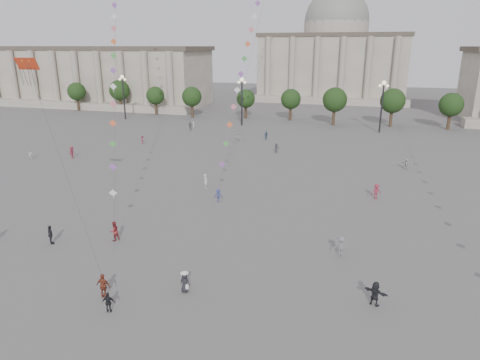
# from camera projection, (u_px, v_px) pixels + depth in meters

# --- Properties ---
(ground) EXTENTS (360.00, 360.00, 0.00)m
(ground) POSITION_uv_depth(u_px,v_px,m) (167.00, 309.00, 29.54)
(ground) COLOR #555350
(ground) RESTS_ON ground
(hall_west) EXTENTS (84.00, 26.22, 17.20)m
(hall_west) POSITION_uv_depth(u_px,v_px,m) (79.00, 76.00, 133.14)
(hall_west) COLOR gray
(hall_west) RESTS_ON ground
(hall_central) EXTENTS (48.30, 34.30, 35.50)m
(hall_central) POSITION_uv_depth(u_px,v_px,m) (334.00, 55.00, 143.43)
(hall_central) COLOR gray
(hall_central) RESTS_ON ground
(tree_row) EXTENTS (137.12, 5.12, 8.00)m
(tree_row) POSITION_uv_depth(u_px,v_px,m) (313.00, 100.00, 99.25)
(tree_row) COLOR #37271B
(tree_row) RESTS_ON ground
(lamp_post_far_west) EXTENTS (2.00, 0.90, 10.65)m
(lamp_post_far_west) POSITION_uv_depth(u_px,v_px,m) (123.00, 89.00, 103.51)
(lamp_post_far_west) COLOR #262628
(lamp_post_far_west) RESTS_ON ground
(lamp_post_mid_west) EXTENTS (2.00, 0.90, 10.65)m
(lamp_post_mid_west) POSITION_uv_depth(u_px,v_px,m) (242.00, 93.00, 95.40)
(lamp_post_mid_west) COLOR #262628
(lamp_post_mid_west) RESTS_ON ground
(lamp_post_mid_east) EXTENTS (2.00, 0.90, 10.65)m
(lamp_post_mid_east) POSITION_uv_depth(u_px,v_px,m) (383.00, 97.00, 87.29)
(lamp_post_mid_east) COLOR #262628
(lamp_post_mid_east) RESTS_ON ground
(person_crowd_0) EXTENTS (0.96, 0.97, 1.65)m
(person_crowd_0) POSITION_uv_depth(u_px,v_px,m) (266.00, 135.00, 82.66)
(person_crowd_0) COLOR #2F506A
(person_crowd_0) RESTS_ON ground
(person_crowd_1) EXTENTS (0.96, 0.86, 1.61)m
(person_crowd_1) POSITION_uv_depth(u_px,v_px,m) (31.00, 154.00, 68.22)
(person_crowd_1) COLOR silver
(person_crowd_1) RESTS_ON ground
(person_crowd_2) EXTENTS (0.85, 1.31, 1.91)m
(person_crowd_2) POSITION_uv_depth(u_px,v_px,m) (72.00, 152.00, 68.95)
(person_crowd_2) COLOR maroon
(person_crowd_2) RESTS_ON ground
(person_crowd_3) EXTENTS (1.75, 1.15, 1.81)m
(person_crowd_3) POSITION_uv_depth(u_px,v_px,m) (375.00, 294.00, 29.80)
(person_crowd_3) COLOR #222328
(person_crowd_3) RESTS_ON ground
(person_crowd_4) EXTENTS (1.55, 1.03, 1.60)m
(person_crowd_4) POSITION_uv_depth(u_px,v_px,m) (239.00, 137.00, 81.12)
(person_crowd_4) COLOR beige
(person_crowd_4) RESTS_ON ground
(person_crowd_6) EXTENTS (1.30, 0.82, 1.93)m
(person_crowd_6) POSITION_uv_depth(u_px,v_px,m) (341.00, 247.00, 36.63)
(person_crowd_6) COLOR slate
(person_crowd_6) RESTS_ON ground
(person_crowd_7) EXTENTS (1.59, 1.08, 1.64)m
(person_crowd_7) POSITION_uv_depth(u_px,v_px,m) (407.00, 164.00, 62.65)
(person_crowd_7) COLOR #B6B7B3
(person_crowd_7) RESTS_ON ground
(person_crowd_8) EXTENTS (1.36, 1.10, 1.84)m
(person_crowd_8) POSITION_uv_depth(u_px,v_px,m) (376.00, 191.00, 50.61)
(person_crowd_8) COLOR maroon
(person_crowd_8) RESTS_ON ground
(person_crowd_10) EXTENTS (0.60, 0.66, 1.53)m
(person_crowd_10) POSITION_uv_depth(u_px,v_px,m) (194.00, 125.00, 93.34)
(person_crowd_10) COLOR white
(person_crowd_10) RESTS_ON ground
(person_crowd_12) EXTENTS (1.43, 1.53, 1.71)m
(person_crowd_12) POSITION_uv_depth(u_px,v_px,m) (276.00, 148.00, 72.48)
(person_crowd_12) COLOR slate
(person_crowd_12) RESTS_ON ground
(person_crowd_13) EXTENTS (0.84, 0.80, 1.93)m
(person_crowd_13) POSITION_uv_depth(u_px,v_px,m) (206.00, 181.00, 54.25)
(person_crowd_13) COLOR silver
(person_crowd_13) RESTS_ON ground
(person_crowd_16) EXTENTS (1.21, 0.81, 1.92)m
(person_crowd_16) POSITION_uv_depth(u_px,v_px,m) (190.00, 126.00, 91.44)
(person_crowd_16) COLOR slate
(person_crowd_16) RESTS_ON ground
(person_crowd_17) EXTENTS (1.02, 1.10, 1.48)m
(person_crowd_17) POSITION_uv_depth(u_px,v_px,m) (142.00, 140.00, 79.20)
(person_crowd_17) COLOR maroon
(person_crowd_17) RESTS_ON ground
(tourist_0) EXTENTS (1.11, 0.47, 1.88)m
(tourist_0) POSITION_uv_depth(u_px,v_px,m) (103.00, 286.00, 30.68)
(tourist_0) COLOR brown
(tourist_0) RESTS_ON ground
(tourist_1) EXTENTS (1.10, 1.03, 1.82)m
(tourist_1) POSITION_uv_depth(u_px,v_px,m) (50.00, 235.00, 39.03)
(tourist_1) COLOR #222328
(tourist_1) RESTS_ON ground
(tourist_4) EXTENTS (0.94, 0.61, 1.49)m
(tourist_4) POSITION_uv_depth(u_px,v_px,m) (108.00, 302.00, 29.06)
(tourist_4) COLOR black
(tourist_4) RESTS_ON ground
(kite_flyer_0) EXTENTS (1.04, 1.14, 1.89)m
(kite_flyer_0) POSITION_uv_depth(u_px,v_px,m) (114.00, 231.00, 39.74)
(kite_flyer_0) COLOR maroon
(kite_flyer_0) RESTS_ON ground
(kite_flyer_1) EXTENTS (1.17, 0.88, 1.61)m
(kite_flyer_1) POSITION_uv_depth(u_px,v_px,m) (218.00, 195.00, 49.57)
(kite_flyer_1) COLOR navy
(kite_flyer_1) RESTS_ON ground
(hat_person) EXTENTS (0.76, 0.60, 1.69)m
(hat_person) POSITION_uv_depth(u_px,v_px,m) (185.00, 282.00, 31.42)
(hat_person) COLOR black
(hat_person) RESTS_ON ground
(dragon_kite) EXTENTS (6.78, 4.41, 20.04)m
(dragon_kite) POSITION_uv_depth(u_px,v_px,m) (29.00, 74.00, 36.89)
(dragon_kite) COLOR #B82E13
(dragon_kite) RESTS_ON ground
(kite_train_west) EXTENTS (20.76, 38.42, 57.89)m
(kite_train_west) POSITION_uv_depth(u_px,v_px,m) (115.00, 10.00, 55.39)
(kite_train_west) COLOR #3F3F3F
(kite_train_west) RESTS_ON ground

